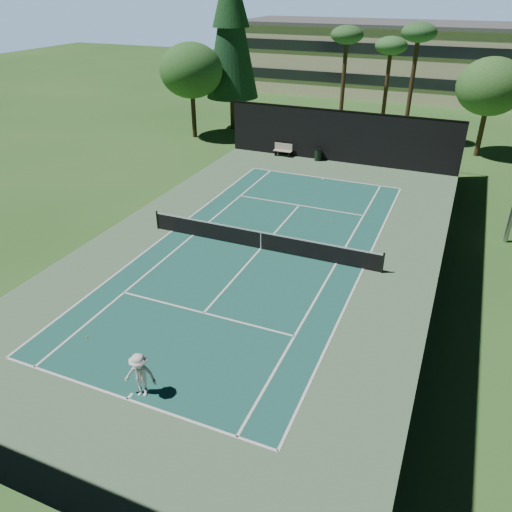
{
  "coord_description": "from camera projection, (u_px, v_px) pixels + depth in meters",
  "views": [
    {
      "loc": [
        8.92,
        -21.68,
        12.45
      ],
      "look_at": [
        1.0,
        -3.0,
        1.3
      ],
      "focal_mm": 35.0,
      "sensor_mm": 36.0,
      "label": 1
    }
  ],
  "objects": [
    {
      "name": "fence",
      "position": [
        261.0,
        214.0,
        25.63
      ],
      "size": [
        18.04,
        32.05,
        4.03
      ],
      "color": "black",
      "rests_on": "ground"
    },
    {
      "name": "palm_b",
      "position": [
        391.0,
        49.0,
        43.47
      ],
      "size": [
        2.8,
        2.8,
        8.42
      ],
      "color": "#482E1F",
      "rests_on": "ground"
    },
    {
      "name": "palm_a",
      "position": [
        347.0,
        39.0,
        42.65
      ],
      "size": [
        2.8,
        2.8,
        9.32
      ],
      "color": "#432F1D",
      "rests_on": "ground"
    },
    {
      "name": "court_surface",
      "position": [
        261.0,
        249.0,
        26.54
      ],
      "size": [
        10.97,
        23.77,
        0.01
      ],
      "primitive_type": "cube",
      "color": "#1B584E",
      "rests_on": "ground"
    },
    {
      "name": "decid_tree_c",
      "position": [
        191.0,
        71.0,
        43.08
      ],
      "size": [
        5.44,
        5.44,
        8.09
      ],
      "color": "#3F2B1B",
      "rests_on": "ground"
    },
    {
      "name": "player",
      "position": [
        140.0,
        375.0,
        16.75
      ],
      "size": [
        1.24,
        0.9,
        1.73
      ],
      "primitive_type": "imported",
      "rotation": [
        0.0,
        0.0,
        0.26
      ],
      "color": "white",
      "rests_on": "ground"
    },
    {
      "name": "ground",
      "position": [
        261.0,
        249.0,
        26.54
      ],
      "size": [
        160.0,
        160.0,
        0.0
      ],
      "primitive_type": "plane",
      "color": "#2D5B22",
      "rests_on": "ground"
    },
    {
      "name": "tennis_ball_c",
      "position": [
        331.0,
        221.0,
        29.59
      ],
      "size": [
        0.06,
        0.06,
        0.06
      ],
      "primitive_type": "sphere",
      "color": "#C6D530",
      "rests_on": "ground"
    },
    {
      "name": "trash_bin",
      "position": [
        318.0,
        155.0,
        39.5
      ],
      "size": [
        0.56,
        0.56,
        0.95
      ],
      "color": "black",
      "rests_on": "ground"
    },
    {
      "name": "apron_slab",
      "position": [
        261.0,
        249.0,
        26.54
      ],
      "size": [
        18.0,
        32.0,
        0.01
      ],
      "primitive_type": "cube",
      "color": "#527351",
      "rests_on": "ground"
    },
    {
      "name": "park_bench",
      "position": [
        283.0,
        149.0,
        40.51
      ],
      "size": [
        1.5,
        0.45,
        1.02
      ],
      "color": "#BAB49A",
      "rests_on": "ground"
    },
    {
      "name": "tennis_ball_b",
      "position": [
        241.0,
        229.0,
        28.66
      ],
      "size": [
        0.07,
        0.07,
        0.07
      ],
      "primitive_type": "sphere",
      "color": "gold",
      "rests_on": "ground"
    },
    {
      "name": "tennis_ball_a",
      "position": [
        87.0,
        337.0,
        19.9
      ],
      "size": [
        0.07,
        0.07,
        0.07
      ],
      "primitive_type": "sphere",
      "color": "#C9D02F",
      "rests_on": "ground"
    },
    {
      "name": "pine_tree",
      "position": [
        231.0,
        20.0,
        43.8
      ],
      "size": [
        4.8,
        4.8,
        15.0
      ],
      "color": "#4F3322",
      "rests_on": "ground"
    },
    {
      "name": "court_lines",
      "position": [
        261.0,
        249.0,
        26.53
      ],
      "size": [
        11.07,
        23.87,
        0.01
      ],
      "color": "white",
      "rests_on": "ground"
    },
    {
      "name": "tennis_ball_d",
      "position": [
        234.0,
        208.0,
        31.29
      ],
      "size": [
        0.06,
        0.06,
        0.06
      ],
      "primitive_type": "sphere",
      "color": "#C1D02F",
      "rests_on": "ground"
    },
    {
      "name": "campus_building",
      "position": [
        403.0,
        59.0,
        61.62
      ],
      "size": [
        40.5,
        12.5,
        8.3
      ],
      "color": "beige",
      "rests_on": "ground"
    },
    {
      "name": "tennis_net",
      "position": [
        261.0,
        240.0,
        26.27
      ],
      "size": [
        12.9,
        0.1,
        1.1
      ],
      "color": "black",
      "rests_on": "ground"
    },
    {
      "name": "palm_c",
      "position": [
        418.0,
        38.0,
        39.59
      ],
      "size": [
        2.8,
        2.8,
        9.77
      ],
      "color": "#402D1B",
      "rests_on": "ground"
    },
    {
      "name": "decid_tree_a",
      "position": [
        491.0,
        87.0,
        38.27
      ],
      "size": [
        5.12,
        5.12,
        7.62
      ],
      "color": "#402E1B",
      "rests_on": "ground"
    }
  ]
}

